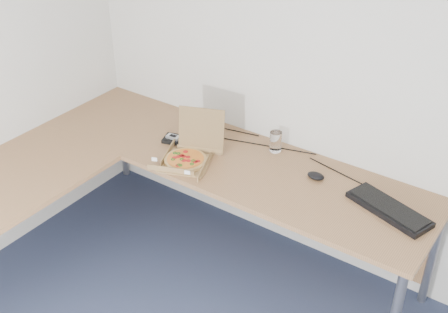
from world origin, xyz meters
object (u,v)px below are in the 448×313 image
Objects in this scene: desk at (140,177)px; pizza_box at (187,157)px; wallet at (174,139)px; keyboard at (389,209)px; drinking_glass at (276,142)px.

pizza_box is (0.15, 0.25, 0.06)m from desk.
pizza_box is 0.26m from wallet.
pizza_box is at bearing -51.40° from wallet.
pizza_box is 1.18m from keyboard.
drinking_glass reaches higher than desk.
keyboard is at bearing 19.91° from desk.
keyboard is at bearing -11.14° from pizza_box.
wallet is (-0.07, 0.40, 0.04)m from desk.
desk is at bearing -97.49° from wallet.
pizza_box is 2.55× the size of drinking_glass.
keyboard is at bearing -14.67° from wallet.
pizza_box is at bearing 60.14° from desk.
drinking_glass is 0.28× the size of keyboard.
keyboard is at bearing -13.28° from drinking_glass.
pizza_box reaches higher than drinking_glass.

